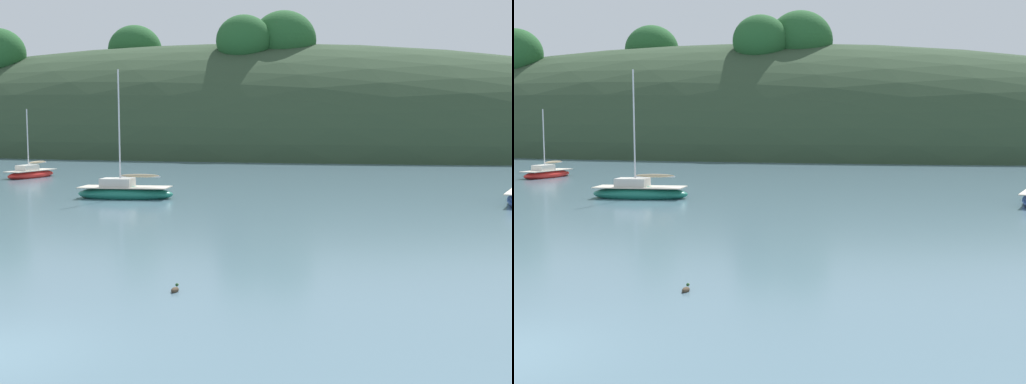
# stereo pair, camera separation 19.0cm
# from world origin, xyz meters

# --- Properties ---
(far_shoreline_hill) EXTENTS (150.00, 36.00, 34.22)m
(far_shoreline_hill) POSITION_xyz_m (-25.13, 79.22, 0.17)
(far_shoreline_hill) COLOR #2D422B
(far_shoreline_hill) RESTS_ON ground
(sailboat_blue_center) EXTENTS (2.36, 5.19, 5.78)m
(sailboat_blue_center) POSITION_xyz_m (-24.00, 37.17, 0.33)
(sailboat_blue_center) COLOR red
(sailboat_blue_center) RESTS_ON ground
(sailboat_orange_cutter) EXTENTS (6.05, 2.84, 7.84)m
(sailboat_orange_cutter) POSITION_xyz_m (-9.68, 25.49, 0.37)
(sailboat_orange_cutter) COLOR #196B56
(sailboat_orange_cutter) RESTS_ON ground
(duck_trailing) EXTENTS (0.18, 0.42, 0.24)m
(duck_trailing) POSITION_xyz_m (1.73, 5.62, 0.05)
(duck_trailing) COLOR #473828
(duck_trailing) RESTS_ON ground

